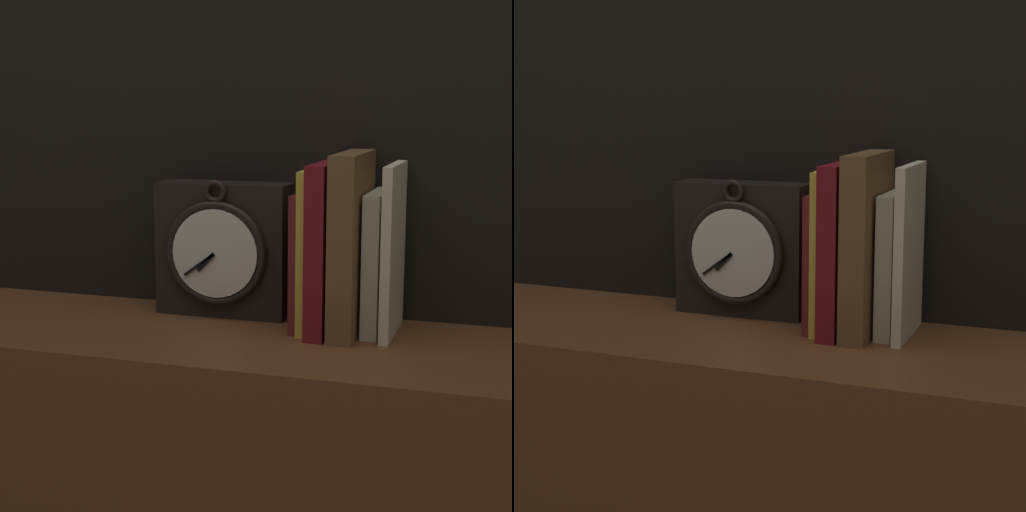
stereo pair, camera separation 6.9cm
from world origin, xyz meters
TOP-DOWN VIEW (x-y plane):
  - wall_back at (0.00, 0.17)m, footprint 6.00×0.05m
  - clock at (-0.08, 0.10)m, footprint 0.19×0.08m
  - book_slot0_maroon at (0.05, 0.08)m, footprint 0.01×0.12m
  - book_slot1_yellow at (0.06, 0.07)m, footprint 0.01×0.13m
  - book_slot2_maroon at (0.08, 0.06)m, footprint 0.03×0.15m
  - book_slot3_brown at (0.12, 0.06)m, footprint 0.03×0.15m
  - book_slot4_cream at (0.15, 0.08)m, footprint 0.02×0.12m
  - book_slot5_cream at (0.17, 0.07)m, footprint 0.01×0.13m

SIDE VIEW (x-z plane):
  - book_slot0_maroon at x=0.05m, z-range 0.92..1.11m
  - book_slot4_cream at x=0.15m, z-range 0.92..1.12m
  - clock at x=-0.08m, z-range 0.92..1.12m
  - book_slot1_yellow at x=0.06m, z-range 0.92..1.14m
  - book_slot5_cream at x=0.17m, z-range 0.92..1.15m
  - book_slot2_maroon at x=0.08m, z-range 0.92..1.15m
  - book_slot3_brown at x=0.12m, z-range 0.92..1.17m
  - wall_back at x=0.00m, z-range 0.00..2.60m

